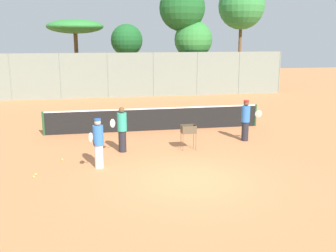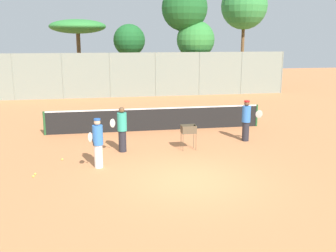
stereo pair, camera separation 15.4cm
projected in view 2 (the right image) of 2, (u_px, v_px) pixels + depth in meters
ground_plane at (189, 180)px, 12.00m from camera, size 80.00×80.00×0.00m
tennis_net at (156, 119)px, 18.28m from camera, size 10.09×0.10×1.07m
back_fence at (133, 75)px, 28.29m from camera, size 23.12×0.08×3.19m
tree_0 at (78, 27)px, 30.88m from camera, size 4.42×4.42×5.63m
tree_1 at (196, 41)px, 30.30m from camera, size 2.92×2.92×5.52m
tree_2 at (244, 6)px, 34.09m from camera, size 4.01×4.01×8.90m
tree_3 at (129, 41)px, 33.03m from camera, size 2.67×2.67×5.34m
tree_4 at (185, 10)px, 29.82m from camera, size 3.50×3.50×8.17m
player_white_outfit at (98, 142)px, 12.98m from camera, size 0.51×0.83×1.67m
player_red_cap at (122, 129)px, 14.80m from camera, size 0.69×0.73×1.73m
player_yellow_shirt at (246, 120)px, 16.36m from camera, size 0.74×0.67×1.72m
ball_cart at (189, 131)px, 15.13m from camera, size 0.56×0.41×0.96m
tennis_ball_0 at (33, 176)px, 12.25m from camera, size 0.07×0.07×0.07m
tennis_ball_1 at (124, 133)px, 17.83m from camera, size 0.07×0.07×0.07m
tennis_ball_2 at (124, 141)px, 16.43m from camera, size 0.07×0.07×0.07m
tennis_ball_3 at (35, 174)px, 12.46m from camera, size 0.07×0.07×0.07m
tennis_ball_4 at (62, 159)px, 13.94m from camera, size 0.07×0.07×0.07m
parked_car at (177, 80)px, 34.00m from camera, size 4.20×1.70×1.60m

